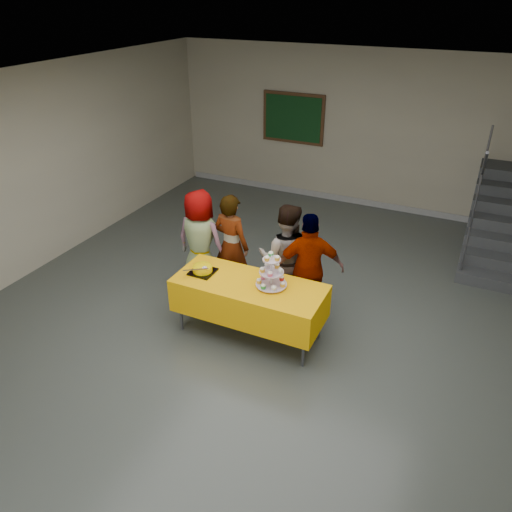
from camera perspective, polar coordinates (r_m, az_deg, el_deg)
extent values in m
plane|color=#4C514C|center=(6.37, 0.41, -10.09)|extent=(10.00, 10.00, 0.00)
cube|color=#AFA78D|center=(10.04, 12.88, 13.71)|extent=(8.00, 0.04, 3.00)
cube|color=#AFA78D|center=(7.96, -26.91, 7.36)|extent=(0.04, 10.00, 3.00)
cube|color=silver|center=(5.06, 0.53, 17.38)|extent=(8.00, 10.00, 0.04)
cube|color=#999999|center=(10.48, 12.00, 6.08)|extent=(7.90, 0.03, 0.12)
cylinder|color=#595960|center=(6.49, -8.63, -5.67)|extent=(0.04, 0.04, 0.73)
cylinder|color=#595960|center=(5.86, 5.47, -9.69)|extent=(0.04, 0.04, 0.73)
cylinder|color=#595960|center=(6.89, -6.02, -3.23)|extent=(0.04, 0.04, 0.73)
cylinder|color=#595960|center=(6.31, 7.32, -6.68)|extent=(0.04, 0.04, 0.73)
cube|color=#595960|center=(6.13, -0.80, -3.36)|extent=(1.80, 0.70, 0.02)
cube|color=#FBAB05|center=(6.23, -0.79, -4.84)|extent=(1.88, 0.78, 0.44)
cylinder|color=silver|center=(6.05, 1.76, -3.43)|extent=(0.18, 0.18, 0.01)
cylinder|color=silver|center=(5.95, 1.79, -1.76)|extent=(0.02, 0.02, 0.42)
cylinder|color=silver|center=(6.04, 1.76, -3.23)|extent=(0.38, 0.38, 0.01)
cylinder|color=silver|center=(5.95, 1.78, -1.84)|extent=(0.30, 0.30, 0.01)
cylinder|color=silver|center=(5.87, 1.81, -0.41)|extent=(0.22, 0.22, 0.01)
cube|color=black|center=(6.36, -6.11, -1.79)|extent=(0.30, 0.30, 0.02)
cylinder|color=#FFD300|center=(6.34, -6.13, -1.45)|extent=(0.25, 0.25, 0.07)
ellipsoid|color=#FFD300|center=(6.32, -6.15, -1.18)|extent=(0.25, 0.25, 0.05)
ellipsoid|color=white|center=(6.27, -5.96, -1.28)|extent=(0.08, 0.08, 0.02)
cube|color=silver|center=(6.23, -6.92, -1.54)|extent=(0.30, 0.16, 0.04)
imported|color=slate|center=(7.15, -6.38, 1.68)|extent=(0.75, 0.50, 1.52)
imported|color=slate|center=(7.00, -2.84, 1.21)|extent=(0.60, 0.44, 1.53)
imported|color=slate|center=(6.67, 3.40, -0.23)|extent=(0.88, 0.76, 1.54)
imported|color=slate|center=(6.45, 6.10, -1.49)|extent=(0.97, 0.72, 1.53)
cube|color=#424447|center=(8.27, 26.30, -2.72)|extent=(1.30, 0.30, 0.18)
cube|color=#424447|center=(8.49, 26.50, -1.23)|extent=(1.30, 0.30, 0.36)
cube|color=#424447|center=(8.72, 26.68, 0.18)|extent=(1.30, 0.30, 0.54)
cube|color=#424447|center=(8.95, 26.85, 1.52)|extent=(1.30, 0.30, 0.72)
cube|color=#424447|center=(9.19, 27.02, 2.79)|extent=(1.30, 0.30, 0.90)
cube|color=#424447|center=(9.43, 27.17, 3.99)|extent=(1.30, 0.30, 1.08)
cylinder|color=#595960|center=(8.03, 22.66, 0.17)|extent=(0.04, 0.04, 0.90)
cylinder|color=#595960|center=(8.55, 23.81, 5.68)|extent=(0.04, 0.04, 0.90)
cylinder|color=#595960|center=(9.24, 24.87, 10.68)|extent=(0.04, 0.04, 0.90)
cylinder|color=#595960|center=(8.45, 24.44, 8.59)|extent=(0.04, 1.85, 1.20)
cube|color=#472B16|center=(10.43, 4.28, 15.44)|extent=(1.30, 0.04, 1.00)
cube|color=#133B18|center=(10.40, 4.23, 15.41)|extent=(1.18, 0.02, 0.88)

